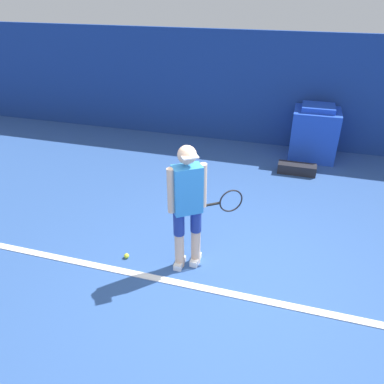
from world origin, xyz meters
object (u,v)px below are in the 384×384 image
(covered_chair, at_px, (314,133))
(equipment_bag, at_px, (297,169))
(tennis_player, at_px, (188,203))
(tennis_ball, at_px, (127,256))

(covered_chair, distance_m, equipment_bag, 1.02)
(tennis_player, distance_m, covered_chair, 4.31)
(equipment_bag, bearing_deg, tennis_player, -111.42)
(tennis_player, height_order, tennis_ball, tennis_player)
(tennis_player, height_order, equipment_bag, tennis_player)
(tennis_player, distance_m, tennis_ball, 1.23)
(tennis_player, bearing_deg, equipment_bag, 33.46)
(tennis_ball, height_order, covered_chair, covered_chair)
(tennis_player, relative_size, covered_chair, 1.50)
(covered_chair, bearing_deg, tennis_player, -110.18)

